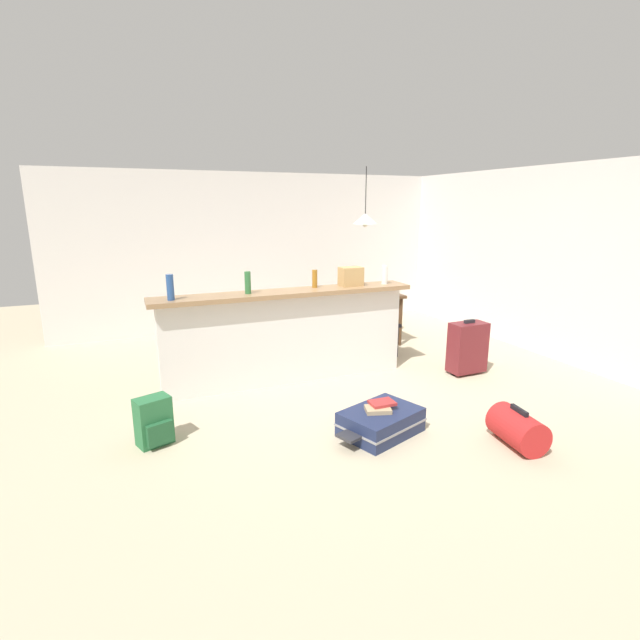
{
  "coord_description": "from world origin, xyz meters",
  "views": [
    {
      "loc": [
        -2.16,
        -4.52,
        1.99
      ],
      "look_at": [
        -0.19,
        0.19,
        0.75
      ],
      "focal_mm": 26.5,
      "sensor_mm": 36.0,
      "label": 1
    }
  ],
  "objects": [
    {
      "name": "ground_plane",
      "position": [
        0.0,
        0.0,
        -0.03
      ],
      "size": [
        13.0,
        13.0,
        0.05
      ],
      "primitive_type": "cube",
      "color": "#BCAD8E"
    },
    {
      "name": "wall_back",
      "position": [
        0.0,
        3.05,
        1.25
      ],
      "size": [
        6.6,
        0.1,
        2.5
      ],
      "primitive_type": "cube",
      "color": "silver",
      "rests_on": "ground_plane"
    },
    {
      "name": "wall_right",
      "position": [
        3.05,
        0.3,
        1.25
      ],
      "size": [
        0.1,
        6.0,
        2.5
      ],
      "primitive_type": "cube",
      "color": "silver",
      "rests_on": "ground_plane"
    },
    {
      "name": "partition_half_wall",
      "position": [
        -0.51,
        0.37,
        0.51
      ],
      "size": [
        2.8,
        0.2,
        1.02
      ],
      "primitive_type": "cube",
      "color": "silver",
      "rests_on": "ground_plane"
    },
    {
      "name": "bar_countertop",
      "position": [
        -0.51,
        0.37,
        1.04
      ],
      "size": [
        2.96,
        0.4,
        0.05
      ],
      "primitive_type": "cube",
      "color": "#93704C",
      "rests_on": "partition_half_wall"
    },
    {
      "name": "bottle_blue",
      "position": [
        -1.75,
        0.32,
        1.2
      ],
      "size": [
        0.07,
        0.07,
        0.26
      ],
      "primitive_type": "cylinder",
      "color": "#284C89",
      "rests_on": "bar_countertop"
    },
    {
      "name": "bottle_green",
      "position": [
        -0.95,
        0.37,
        1.19
      ],
      "size": [
        0.07,
        0.07,
        0.24
      ],
      "primitive_type": "cylinder",
      "color": "#2D6B38",
      "rests_on": "bar_countertop"
    },
    {
      "name": "bottle_amber",
      "position": [
        -0.14,
        0.45,
        1.17
      ],
      "size": [
        0.06,
        0.06,
        0.21
      ],
      "primitive_type": "cylinder",
      "color": "#9E661E",
      "rests_on": "bar_countertop"
    },
    {
      "name": "bottle_white",
      "position": [
        0.72,
        0.36,
        1.18
      ],
      "size": [
        0.07,
        0.07,
        0.23
      ],
      "primitive_type": "cylinder",
      "color": "silver",
      "rests_on": "bar_countertop"
    },
    {
      "name": "grocery_bag",
      "position": [
        0.29,
        0.41,
        1.18
      ],
      "size": [
        0.26,
        0.18,
        0.22
      ],
      "primitive_type": "cube",
      "color": "tan",
      "rests_on": "bar_countertop"
    },
    {
      "name": "dining_table",
      "position": [
        0.97,
        1.47,
        0.65
      ],
      "size": [
        1.1,
        0.8,
        0.74
      ],
      "color": "#4C331E",
      "rests_on": "ground_plane"
    },
    {
      "name": "dining_chair_near_partition",
      "position": [
        0.97,
        0.92,
        0.52
      ],
      "size": [
        0.41,
        0.41,
        0.93
      ],
      "color": "black",
      "rests_on": "ground_plane"
    },
    {
      "name": "pendant_lamp",
      "position": [
        0.99,
        1.38,
        1.81
      ],
      "size": [
        0.34,
        0.34,
        0.81
      ],
      "color": "black"
    },
    {
      "name": "suitcase_flat_navy",
      "position": [
        -0.17,
        -1.16,
        0.11
      ],
      "size": [
        0.89,
        0.7,
        0.22
      ],
      "color": "#1E284C",
      "rests_on": "ground_plane"
    },
    {
      "name": "suitcase_upright_maroon",
      "position": [
        1.57,
        -0.2,
        0.33
      ],
      "size": [
        0.44,
        0.25,
        0.67
      ],
      "color": "maroon",
      "rests_on": "ground_plane"
    },
    {
      "name": "backpack_green",
      "position": [
        -2.04,
        -0.59,
        0.2
      ],
      "size": [
        0.32,
        0.3,
        0.42
      ],
      "color": "#286B3D",
      "rests_on": "ground_plane"
    },
    {
      "name": "duffel_bag_red",
      "position": [
        0.79,
        -1.79,
        0.15
      ],
      "size": [
        0.36,
        0.52,
        0.34
      ],
      "color": "red",
      "rests_on": "ground_plane"
    },
    {
      "name": "book_stack",
      "position": [
        -0.18,
        -1.15,
        0.25
      ],
      "size": [
        0.31,
        0.24,
        0.07
      ],
      "color": "tan",
      "rests_on": "suitcase_flat_navy"
    }
  ]
}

